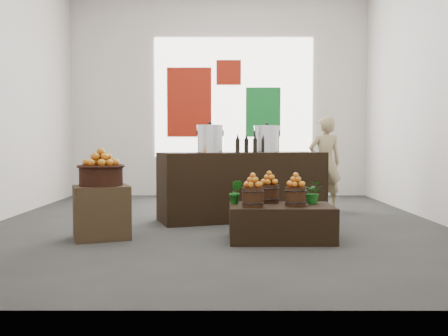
{
  "coord_description": "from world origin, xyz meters",
  "views": [
    {
      "loc": [
        0.12,
        -6.69,
        1.1
      ],
      "look_at": [
        0.11,
        -0.4,
        0.77
      ],
      "focal_mm": 40.0,
      "sensor_mm": 36.0,
      "label": 1
    }
  ],
  "objects_px": {
    "display_table": "(281,223)",
    "stock_pot_left": "(210,140)",
    "shopper": "(325,163)",
    "counter": "(242,186)",
    "wicker_basket": "(101,176)",
    "crate": "(102,212)",
    "stock_pot_center": "(267,140)"
  },
  "relations": [
    {
      "from": "wicker_basket",
      "to": "counter",
      "type": "distance_m",
      "value": 2.18
    },
    {
      "from": "counter",
      "to": "stock_pot_left",
      "type": "xyz_separation_m",
      "value": [
        -0.45,
        -0.15,
        0.65
      ]
    },
    {
      "from": "crate",
      "to": "display_table",
      "type": "relative_size",
      "value": 0.53
    },
    {
      "from": "counter",
      "to": "crate",
      "type": "bearing_deg",
      "value": -157.98
    },
    {
      "from": "wicker_basket",
      "to": "counter",
      "type": "relative_size",
      "value": 0.21
    },
    {
      "from": "display_table",
      "to": "shopper",
      "type": "height_order",
      "value": "shopper"
    },
    {
      "from": "display_table",
      "to": "shopper",
      "type": "relative_size",
      "value": 0.75
    },
    {
      "from": "stock_pot_left",
      "to": "stock_pot_center",
      "type": "relative_size",
      "value": 1.0
    },
    {
      "from": "wicker_basket",
      "to": "stock_pot_left",
      "type": "relative_size",
      "value": 1.35
    },
    {
      "from": "counter",
      "to": "stock_pot_left",
      "type": "relative_size",
      "value": 6.47
    },
    {
      "from": "stock_pot_left",
      "to": "display_table",
      "type": "bearing_deg",
      "value": -58.67
    },
    {
      "from": "stock_pot_center",
      "to": "stock_pot_left",
      "type": "bearing_deg",
      "value": -161.53
    },
    {
      "from": "shopper",
      "to": "counter",
      "type": "bearing_deg",
      "value": 27.78
    },
    {
      "from": "shopper",
      "to": "stock_pot_center",
      "type": "bearing_deg",
      "value": 32.81
    },
    {
      "from": "display_table",
      "to": "stock_pot_center",
      "type": "height_order",
      "value": "stock_pot_center"
    },
    {
      "from": "wicker_basket",
      "to": "shopper",
      "type": "height_order",
      "value": "shopper"
    },
    {
      "from": "shopper",
      "to": "stock_pot_left",
      "type": "bearing_deg",
      "value": 23.64
    },
    {
      "from": "counter",
      "to": "shopper",
      "type": "bearing_deg",
      "value": 19.54
    },
    {
      "from": "wicker_basket",
      "to": "display_table",
      "type": "distance_m",
      "value": 2.09
    },
    {
      "from": "stock_pot_center",
      "to": "counter",
      "type": "bearing_deg",
      "value": -161.53
    },
    {
      "from": "crate",
      "to": "counter",
      "type": "distance_m",
      "value": 2.17
    },
    {
      "from": "crate",
      "to": "display_table",
      "type": "height_order",
      "value": "crate"
    },
    {
      "from": "crate",
      "to": "shopper",
      "type": "relative_size",
      "value": 0.4
    },
    {
      "from": "display_table",
      "to": "counter",
      "type": "xyz_separation_m",
      "value": [
        -0.38,
        1.51,
        0.28
      ]
    },
    {
      "from": "stock_pot_center",
      "to": "shopper",
      "type": "relative_size",
      "value": 0.24
    },
    {
      "from": "display_table",
      "to": "stock_pot_center",
      "type": "relative_size",
      "value": 3.18
    },
    {
      "from": "display_table",
      "to": "stock_pot_left",
      "type": "distance_m",
      "value": 1.84
    },
    {
      "from": "display_table",
      "to": "shopper",
      "type": "xyz_separation_m",
      "value": [
        1.0,
        2.58,
        0.56
      ]
    },
    {
      "from": "crate",
      "to": "wicker_basket",
      "type": "relative_size",
      "value": 1.25
    },
    {
      "from": "counter",
      "to": "shopper",
      "type": "distance_m",
      "value": 1.77
    },
    {
      "from": "shopper",
      "to": "wicker_basket",
      "type": "bearing_deg",
      "value": 29.15
    },
    {
      "from": "shopper",
      "to": "display_table",
      "type": "bearing_deg",
      "value": 58.55
    }
  ]
}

